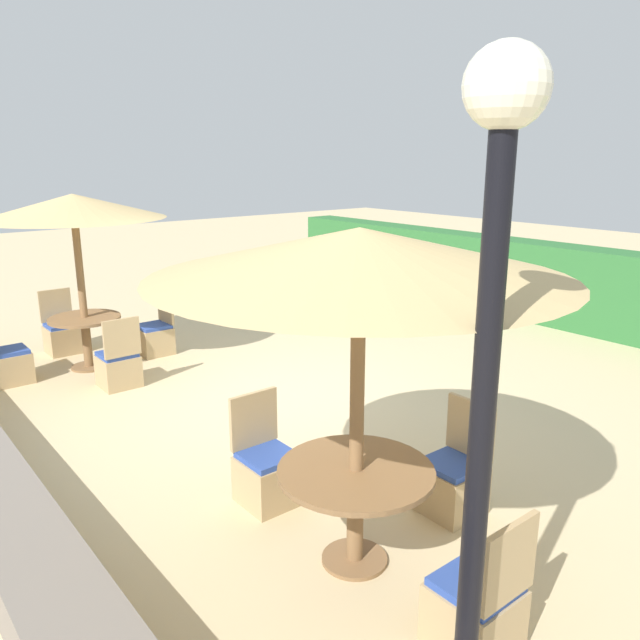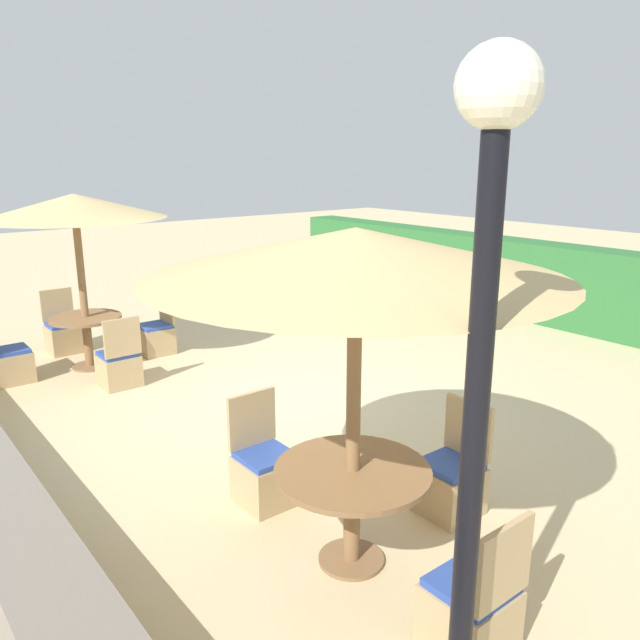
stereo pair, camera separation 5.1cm
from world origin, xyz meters
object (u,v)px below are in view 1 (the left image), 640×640
object	(u,v)px
patio_chair_front_left_east	(119,367)
patio_chair_front_left_west	(62,335)
parasol_front_left	(73,207)
lamp_post	(493,278)
patio_chair_front_right_west	(267,473)
patio_chair_front_right_east	(476,610)
patio_chair_front_right_north	(452,482)
round_table_front_right	(356,488)
patio_chair_front_left_south	(9,363)
patio_chair_front_left_north	(155,337)
round_table_front_left	(86,329)
parasol_front_right	(359,254)

from	to	relation	value
patio_chair_front_left_east	patio_chair_front_left_west	xyz separation A→B (m)	(-1.91, -0.11, 0.00)
parasol_front_left	lamp_post	bearing A→B (deg)	-3.32
lamp_post	patio_chair_front_right_west	bearing A→B (deg)	170.81
patio_chair_front_right_east	patio_chair_front_right_north	world-z (taller)	same
patio_chair_front_left_east	round_table_front_right	xyz separation A→B (m)	(4.53, -0.04, 0.33)
patio_chair_front_left_west	patio_chair_front_left_south	bearing A→B (deg)	43.50
patio_chair_front_left_north	patio_chair_front_left_south	distance (m)	2.00
parasol_front_left	patio_chair_front_left_east	xyz separation A→B (m)	(0.97, 0.06, -1.95)
lamp_post	patio_chair_front_left_south	bearing A→B (deg)	-175.02
parasol_front_left	patio_chair_front_left_south	world-z (taller)	parasol_front_left
round_table_front_left	patio_chair_front_left_north	distance (m)	1.04
lamp_post	parasol_front_right	world-z (taller)	lamp_post
parasol_front_left	patio_chair_front_left_east	world-z (taller)	parasol_front_left
round_table_front_left	patio_chair_front_left_north	bearing A→B (deg)	90.60
patio_chair_front_left_east	round_table_front_right	bearing A→B (deg)	-90.48
parasol_front_left	patio_chair_front_right_west	xyz separation A→B (m)	(4.42, -0.01, -1.95)
patio_chair_front_left_east	patio_chair_front_left_south	size ratio (longest dim) A/B	1.00
patio_chair_front_left_north	patio_chair_front_right_north	bearing A→B (deg)	-179.01
round_table_front_left	patio_chair_front_left_south	world-z (taller)	patio_chair_front_left_south
patio_chair_front_right_east	patio_chair_front_left_west	bearing A→B (deg)	90.61
patio_chair_front_left_south	round_table_front_left	bearing A→B (deg)	87.20
patio_chair_front_right_east	parasol_front_left	bearing A→B (deg)	90.27
parasol_front_right	round_table_front_left	bearing A→B (deg)	-179.79
patio_chair_front_left_north	parasol_front_right	world-z (taller)	parasol_front_right
parasol_front_left	patio_chair_front_right_north	world-z (taller)	parasol_front_left
parasol_front_right	round_table_front_right	distance (m)	1.67
patio_chair_front_left_north	parasol_front_right	distance (m)	5.94
patio_chair_front_left_north	patio_chair_front_right_north	distance (m)	5.51
patio_chair_front_right_east	patio_chair_front_left_east	bearing A→B (deg)	89.72
patio_chair_front_left_west	patio_chair_front_left_south	world-z (taller)	same
round_table_front_right	patio_chair_front_right_east	size ratio (longest dim) A/B	1.20
patio_chair_front_left_north	patio_chair_front_left_south	size ratio (longest dim) A/B	1.00
lamp_post	patio_chair_front_left_south	distance (m)	7.20
lamp_post	round_table_front_right	world-z (taller)	lamp_post
parasol_front_left	parasol_front_right	xyz separation A→B (m)	(5.50, 0.02, 0.05)
lamp_post	patio_chair_front_left_west	xyz separation A→B (m)	(-7.75, 0.35, -2.09)
lamp_post	patio_chair_front_right_west	size ratio (longest dim) A/B	3.57
round_table_front_left	patio_chair_front_left_north	size ratio (longest dim) A/B	1.02
parasol_front_right	round_table_front_right	world-z (taller)	parasol_front_right
patio_chair_front_left_east	patio_chair_front_right_north	world-z (taller)	same
round_table_front_left	parasol_front_right	xyz separation A→B (m)	(5.50, 0.02, 1.71)
patio_chair_front_right_east	patio_chair_front_right_north	distance (m)	1.50
parasol_front_right	patio_chair_front_right_west	world-z (taller)	parasol_front_right
patio_chair_front_left_west	patio_chair_front_right_east	xyz separation A→B (m)	(7.51, 0.08, 0.00)
parasol_front_left	patio_chair_front_right_west	distance (m)	4.83
lamp_post	patio_chair_front_right_north	world-z (taller)	lamp_post
patio_chair_front_right_east	patio_chair_front_right_west	bearing A→B (deg)	91.07
patio_chair_front_left_east	patio_chair_front_left_north	bearing A→B (deg)	46.07
parasol_front_left	round_table_front_left	xyz separation A→B (m)	(0.00, 0.00, -1.66)
parasol_front_left	patio_chair_front_right_north	size ratio (longest dim) A/B	2.56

